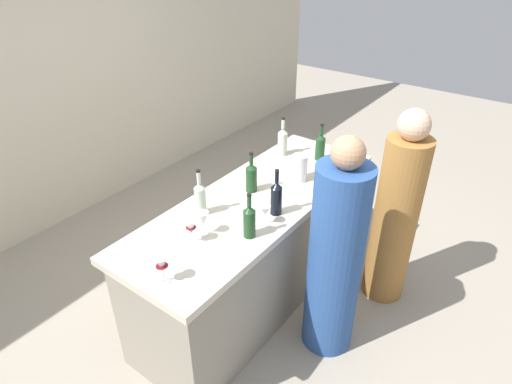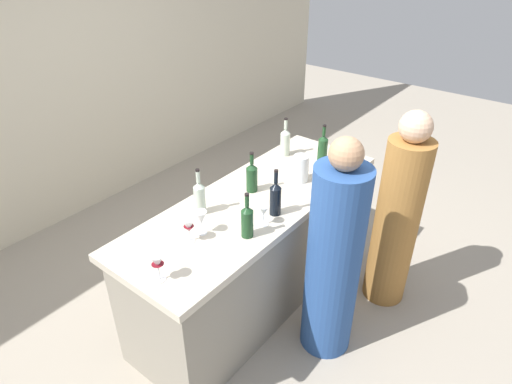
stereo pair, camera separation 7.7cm
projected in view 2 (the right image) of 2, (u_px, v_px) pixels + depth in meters
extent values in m
plane|color=#9E9384|center=(256.00, 296.00, 3.45)|extent=(12.00, 12.00, 0.00)
cube|color=beige|center=(62.00, 70.00, 3.89)|extent=(8.00, 0.10, 2.80)
cube|color=gray|center=(256.00, 253.00, 3.23)|extent=(2.04, 0.66, 0.86)
cube|color=beige|center=(256.00, 201.00, 2.99)|extent=(2.12, 0.74, 0.05)
cylinder|color=#193D1E|center=(247.00, 224.00, 2.57)|extent=(0.07, 0.07, 0.18)
cone|color=#193D1E|center=(247.00, 209.00, 2.52)|extent=(0.07, 0.07, 0.03)
cylinder|color=#193D1E|center=(247.00, 201.00, 2.49)|extent=(0.03, 0.03, 0.07)
cylinder|color=black|center=(247.00, 195.00, 2.47)|extent=(0.03, 0.03, 0.01)
cylinder|color=#B7C6B2|center=(200.00, 200.00, 2.78)|extent=(0.07, 0.07, 0.19)
cone|color=#B7C6B2|center=(199.00, 185.00, 2.72)|extent=(0.07, 0.07, 0.04)
cylinder|color=#B7C6B2|center=(198.00, 177.00, 2.69)|extent=(0.03, 0.03, 0.08)
cylinder|color=black|center=(197.00, 170.00, 2.67)|extent=(0.03, 0.03, 0.01)
cylinder|color=black|center=(275.00, 201.00, 2.77)|extent=(0.07, 0.07, 0.19)
cone|color=black|center=(276.00, 186.00, 2.71)|extent=(0.07, 0.07, 0.04)
cylinder|color=black|center=(276.00, 177.00, 2.68)|extent=(0.03, 0.03, 0.08)
cylinder|color=black|center=(276.00, 171.00, 2.66)|extent=(0.03, 0.03, 0.01)
cylinder|color=#193D1E|center=(252.00, 180.00, 3.02)|extent=(0.08, 0.08, 0.18)
cone|color=#193D1E|center=(252.00, 166.00, 2.97)|extent=(0.08, 0.08, 0.03)
cylinder|color=#193D1E|center=(252.00, 159.00, 2.94)|extent=(0.03, 0.03, 0.07)
cylinder|color=black|center=(252.00, 153.00, 2.92)|extent=(0.03, 0.03, 0.01)
cylinder|color=#B7C6B2|center=(285.00, 144.00, 3.50)|extent=(0.08, 0.08, 0.19)
cone|color=#B7C6B2|center=(286.00, 131.00, 3.44)|extent=(0.08, 0.08, 0.04)
cylinder|color=#B7C6B2|center=(286.00, 124.00, 3.41)|extent=(0.03, 0.03, 0.08)
cylinder|color=black|center=(286.00, 119.00, 3.39)|extent=(0.03, 0.03, 0.01)
cylinder|color=#193D1E|center=(323.00, 150.00, 3.42)|extent=(0.08, 0.08, 0.18)
cone|color=#193D1E|center=(324.00, 138.00, 3.37)|extent=(0.08, 0.08, 0.03)
cylinder|color=#193D1E|center=(324.00, 131.00, 3.34)|extent=(0.03, 0.03, 0.07)
cylinder|color=black|center=(325.00, 126.00, 3.32)|extent=(0.03, 0.03, 0.01)
cylinder|color=white|center=(263.00, 224.00, 2.72)|extent=(0.07, 0.07, 0.00)
cylinder|color=white|center=(263.00, 219.00, 2.70)|extent=(0.01, 0.01, 0.06)
cone|color=white|center=(263.00, 211.00, 2.67)|extent=(0.07, 0.07, 0.07)
cylinder|color=white|center=(160.00, 279.00, 2.29)|extent=(0.07, 0.07, 0.00)
cylinder|color=white|center=(159.00, 273.00, 2.27)|extent=(0.01, 0.01, 0.08)
cone|color=white|center=(157.00, 261.00, 2.23)|extent=(0.08, 0.08, 0.08)
cone|color=maroon|center=(158.00, 265.00, 2.24)|extent=(0.07, 0.07, 0.02)
cylinder|color=white|center=(202.00, 233.00, 2.64)|extent=(0.06, 0.06, 0.00)
cylinder|color=white|center=(202.00, 228.00, 2.62)|extent=(0.01, 0.01, 0.06)
cone|color=white|center=(201.00, 218.00, 2.58)|extent=(0.08, 0.08, 0.09)
cylinder|color=white|center=(190.00, 240.00, 2.58)|extent=(0.06, 0.06, 0.00)
cylinder|color=white|center=(190.00, 236.00, 2.56)|extent=(0.01, 0.01, 0.06)
cone|color=white|center=(189.00, 225.00, 2.52)|extent=(0.07, 0.07, 0.08)
cone|color=maroon|center=(189.00, 229.00, 2.53)|extent=(0.06, 0.06, 0.04)
cylinder|color=silver|center=(301.00, 168.00, 3.14)|extent=(0.11, 0.11, 0.20)
cylinder|color=#284C8C|center=(333.00, 265.00, 2.73)|extent=(0.39, 0.39, 1.36)
sphere|color=tan|center=(346.00, 154.00, 2.33)|extent=(0.19, 0.19, 0.19)
cylinder|color=#9E6B33|center=(396.00, 225.00, 3.14)|extent=(0.36, 0.36, 1.32)
sphere|color=#D8AD8C|center=(416.00, 127.00, 2.75)|extent=(0.21, 0.21, 0.21)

